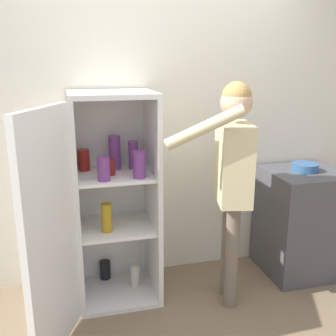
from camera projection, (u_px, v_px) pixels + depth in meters
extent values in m
cube|color=silver|center=(151.00, 126.00, 3.18)|extent=(7.00, 0.06, 2.55)
cube|color=white|center=(119.00, 290.00, 3.13)|extent=(0.60, 0.55, 0.04)
cube|color=white|center=(111.00, 94.00, 2.72)|extent=(0.60, 0.55, 0.04)
cube|color=white|center=(111.00, 188.00, 3.16)|extent=(0.60, 0.03, 1.51)
cube|color=white|center=(76.00, 202.00, 2.85)|extent=(0.03, 0.55, 1.51)
cube|color=white|center=(153.00, 196.00, 2.99)|extent=(0.04, 0.55, 1.51)
cube|color=white|center=(116.00, 227.00, 2.98)|extent=(0.53, 0.48, 0.02)
cube|color=white|center=(114.00, 175.00, 2.87)|extent=(0.53, 0.48, 0.02)
cube|color=white|center=(51.00, 236.00, 2.31)|extent=(0.29, 0.57, 1.51)
cylinder|color=#B78C1E|center=(107.00, 218.00, 2.84)|extent=(0.08, 0.08, 0.22)
cylinder|color=#723884|center=(139.00, 165.00, 2.73)|extent=(0.09, 0.09, 0.19)
cylinder|color=#723884|center=(104.00, 169.00, 2.67)|extent=(0.09, 0.09, 0.17)
cylinder|color=#723884|center=(115.00, 152.00, 2.95)|extent=(0.09, 0.09, 0.26)
cylinder|color=beige|center=(135.00, 275.00, 3.14)|extent=(0.07, 0.07, 0.19)
cylinder|color=maroon|center=(111.00, 167.00, 2.81)|extent=(0.06, 0.06, 0.12)
cylinder|color=black|center=(105.00, 270.00, 3.25)|extent=(0.09, 0.09, 0.15)
cylinder|color=#723884|center=(133.00, 155.00, 2.97)|extent=(0.07, 0.07, 0.21)
cylinder|color=maroon|center=(84.00, 160.00, 2.92)|extent=(0.09, 0.09, 0.16)
cylinder|color=#726656|center=(232.00, 256.00, 2.87)|extent=(0.10, 0.10, 0.80)
cylinder|color=#726656|center=(228.00, 247.00, 3.02)|extent=(0.10, 0.10, 0.80)
cube|color=beige|center=(234.00, 163.00, 2.77)|extent=(0.29, 0.42, 0.57)
sphere|color=#DBAD89|center=(236.00, 102.00, 2.65)|extent=(0.22, 0.22, 0.22)
sphere|color=#AD894C|center=(237.00, 96.00, 2.64)|extent=(0.20, 0.20, 0.20)
cylinder|color=beige|center=(205.00, 128.00, 2.47)|extent=(0.52, 0.19, 0.30)
cylinder|color=beige|center=(228.00, 160.00, 2.98)|extent=(0.08, 0.08, 0.53)
cube|color=#4C4C51|center=(302.00, 222.00, 3.37)|extent=(0.65, 0.60, 0.90)
cylinder|color=#335B8E|center=(305.00, 167.00, 3.24)|extent=(0.22, 0.22, 0.07)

